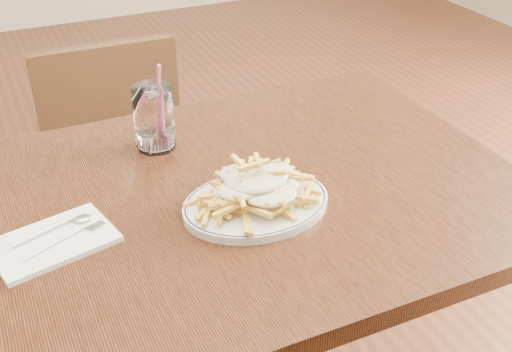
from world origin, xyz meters
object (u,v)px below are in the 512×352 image
loaded_fries (256,184)px  water_glass (154,121)px  chair_far (111,150)px  table (214,228)px  fries_plate (256,204)px

loaded_fries → water_glass: 0.32m
chair_far → loaded_fries: bearing=-83.2°
table → fries_plate: (0.06, -0.08, 0.09)m
loaded_fries → water_glass: size_ratio=1.43×
loaded_fries → water_glass: (-0.10, 0.30, 0.01)m
chair_far → fries_plate: (0.10, -0.83, 0.29)m
fries_plate → water_glass: size_ratio=1.76×
loaded_fries → water_glass: water_glass is taller
table → chair_far: bearing=93.2°
table → loaded_fries: (0.06, -0.08, 0.13)m
table → fries_plate: 0.13m
table → fries_plate: bearing=-53.4°
chair_far → water_glass: 0.63m
water_glass → loaded_fries: bearing=-72.5°
fries_plate → table: bearing=126.6°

